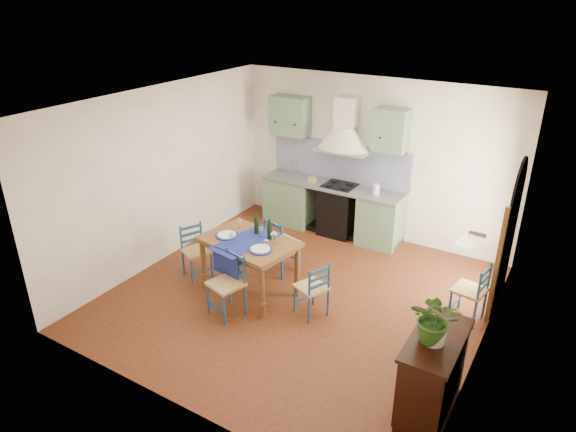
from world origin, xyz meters
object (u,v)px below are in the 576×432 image
object	(u,v)px
dining_table	(249,246)
sideboard	(432,372)
chair_near	(228,284)
potted_plant	(436,319)

from	to	relation	value
dining_table	sideboard	xyz separation A→B (m)	(2.94, -0.91, -0.24)
dining_table	sideboard	world-z (taller)	dining_table
dining_table	chair_near	size ratio (longest dim) A/B	1.62
sideboard	potted_plant	distance (m)	0.69
dining_table	potted_plant	bearing A→B (deg)	-18.65
dining_table	chair_near	xyz separation A→B (m)	(0.06, -0.59, -0.28)
sideboard	chair_near	bearing A→B (deg)	173.55
potted_plant	dining_table	bearing A→B (deg)	161.35
chair_near	dining_table	bearing A→B (deg)	95.92
sideboard	potted_plant	xyz separation A→B (m)	(-0.02, -0.07, 0.69)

